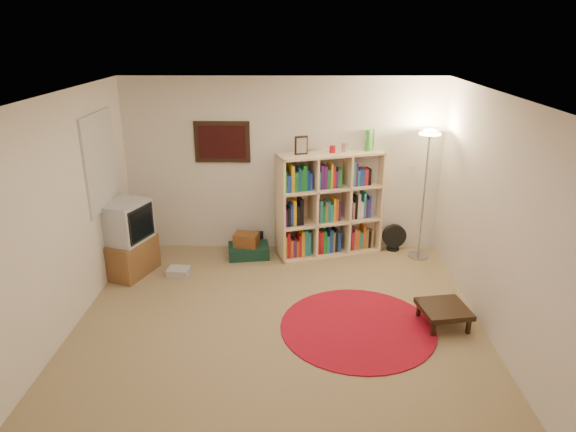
# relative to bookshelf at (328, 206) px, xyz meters

# --- Properties ---
(room) EXTENTS (4.54, 4.54, 2.54)m
(room) POSITION_rel_bookshelf_xyz_m (-0.70, -2.02, 0.54)
(room) COLOR #9A825A
(room) RESTS_ON ground
(bookshelf) EXTENTS (1.55, 0.86, 1.79)m
(bookshelf) POSITION_rel_bookshelf_xyz_m (0.00, 0.00, 0.00)
(bookshelf) COLOR #FFDAAA
(bookshelf) RESTS_ON ground
(floor_lamp) EXTENTS (0.42, 0.42, 1.85)m
(floor_lamp) POSITION_rel_bookshelf_xyz_m (1.32, -0.14, 0.81)
(floor_lamp) COLOR #B4B3B8
(floor_lamp) RESTS_ON ground
(floor_fan) EXTENTS (0.36, 0.21, 0.40)m
(floor_fan) POSITION_rel_bookshelf_xyz_m (0.99, 0.08, -0.52)
(floor_fan) COLOR black
(floor_fan) RESTS_ON ground
(tv_stand) EXTENTS (0.68, 0.81, 1.01)m
(tv_stand) POSITION_rel_bookshelf_xyz_m (-2.66, -0.73, -0.24)
(tv_stand) COLOR brown
(tv_stand) RESTS_ON ground
(dvd_box) EXTENTS (0.30, 0.26, 0.09)m
(dvd_box) POSITION_rel_bookshelf_xyz_m (-2.02, -0.77, -0.68)
(dvd_box) COLOR silver
(dvd_box) RESTS_ON ground
(suitcase) EXTENTS (0.62, 0.45, 0.18)m
(suitcase) POSITION_rel_bookshelf_xyz_m (-1.13, -0.19, -0.63)
(suitcase) COLOR #113126
(suitcase) RESTS_ON ground
(wicker_basket) EXTENTS (0.37, 0.30, 0.19)m
(wicker_basket) POSITION_rel_bookshelf_xyz_m (-1.16, -0.22, -0.44)
(wicker_basket) COLOR brown
(wicker_basket) RESTS_ON suitcase
(duffel_bag) EXTENTS (0.41, 0.36, 0.25)m
(duffel_bag) POSITION_rel_bookshelf_xyz_m (-1.14, 0.09, -0.60)
(duffel_bag) COLOR black
(duffel_bag) RESTS_ON ground
(red_rug) EXTENTS (1.70, 1.70, 0.02)m
(red_rug) POSITION_rel_bookshelf_xyz_m (0.23, -2.03, -0.71)
(red_rug) COLOR maroon
(red_rug) RESTS_ON ground
(side_table) EXTENTS (0.58, 0.58, 0.23)m
(side_table) POSITION_rel_bookshelf_xyz_m (1.18, -1.96, -0.53)
(side_table) COLOR black
(side_table) RESTS_ON ground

